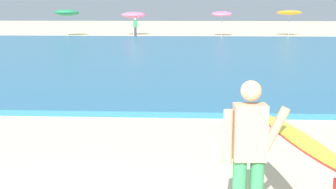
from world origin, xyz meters
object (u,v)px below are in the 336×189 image
(surfer_with_board, at_px, (272,145))
(beach_umbrella_1, at_px, (133,15))
(beach_umbrella_0, at_px, (67,13))
(beach_umbrella_3, at_px, (289,13))
(beach_umbrella_2, at_px, (222,14))
(beachgoer_near_row_left, at_px, (135,27))

(surfer_with_board, distance_m, beach_umbrella_1, 37.07)
(beach_umbrella_0, distance_m, beach_umbrella_3, 19.32)
(surfer_with_board, bearing_deg, beach_umbrella_0, 108.56)
(beach_umbrella_2, distance_m, beach_umbrella_3, 5.98)
(surfer_with_board, height_order, beach_umbrella_2, beach_umbrella_2)
(surfer_with_board, relative_size, beach_umbrella_3, 1.34)
(beach_umbrella_3, bearing_deg, beachgoer_near_row_left, -166.01)
(beach_umbrella_0, xyz_separation_m, beach_umbrella_1, (5.68, 1.08, -0.20))
(beach_umbrella_2, bearing_deg, surfer_with_board, -92.39)
(surfer_with_board, height_order, beachgoer_near_row_left, surfer_with_board)
(surfer_with_board, distance_m, beach_umbrella_3, 37.37)
(beach_umbrella_2, bearing_deg, beach_umbrella_1, 173.04)
(beach_umbrella_0, bearing_deg, beach_umbrella_2, 0.60)
(beach_umbrella_1, height_order, beach_umbrella_2, beach_umbrella_2)
(beach_umbrella_1, bearing_deg, beachgoer_near_row_left, -80.16)
(surfer_with_board, xyz_separation_m, beach_umbrella_3, (7.38, 36.62, 0.96))
(surfer_with_board, height_order, beach_umbrella_0, beach_umbrella_0)
(beach_umbrella_3, bearing_deg, beach_umbrella_1, -179.63)
(beach_umbrella_0, height_order, beach_umbrella_2, beach_umbrella_0)
(beach_umbrella_1, distance_m, beachgoer_near_row_left, 3.35)
(surfer_with_board, xyz_separation_m, beach_umbrella_1, (-6.22, 36.54, 0.76))
(surfer_with_board, relative_size, beachgoer_near_row_left, 1.90)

